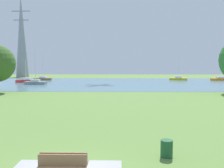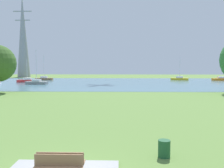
% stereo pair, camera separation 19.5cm
% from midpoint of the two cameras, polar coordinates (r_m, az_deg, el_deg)
% --- Properties ---
extents(ground_plane, '(160.00, 160.00, 0.00)m').
position_cam_midpoint_polar(ground_plane, '(31.21, -2.29, -3.42)').
color(ground_plane, olive).
extents(bench_facing_water, '(1.80, 0.48, 0.89)m').
position_cam_midpoint_polar(bench_facing_water, '(10.10, -11.10, -17.70)').
color(bench_facing_water, '#AC8F8E').
rests_on(bench_facing_water, concrete_pad).
extents(litter_bin, '(0.56, 0.56, 0.80)m').
position_cam_midpoint_polar(litter_bin, '(12.03, 12.44, -14.39)').
color(litter_bin, '#1E512D').
rests_on(litter_bin, ground).
extents(water_surface, '(140.00, 40.00, 0.02)m').
position_cam_midpoint_polar(water_surface, '(59.04, -0.45, 0.30)').
color(water_surface, slate).
rests_on(water_surface, ground).
extents(sailboat_gray, '(4.95, 2.11, 7.51)m').
position_cam_midpoint_polar(sailboat_gray, '(56.87, -16.95, 0.41)').
color(sailboat_gray, gray).
rests_on(sailboat_gray, water_surface).
extents(sailboat_brown, '(4.85, 1.67, 6.96)m').
position_cam_midpoint_polar(sailboat_brown, '(71.68, -15.37, 1.23)').
color(sailboat_brown, brown).
rests_on(sailboat_brown, water_surface).
extents(sailboat_red, '(5.02, 2.55, 5.61)m').
position_cam_midpoint_polar(sailboat_red, '(64.18, -18.93, 0.78)').
color(sailboat_red, red).
rests_on(sailboat_red, water_surface).
extents(sailboat_orange, '(4.93, 2.01, 6.46)m').
position_cam_midpoint_polar(sailboat_orange, '(74.03, 23.99, 1.10)').
color(sailboat_orange, orange).
rests_on(sailboat_orange, water_surface).
extents(sailboat_yellow, '(5.03, 2.87, 6.42)m').
position_cam_midpoint_polar(sailboat_yellow, '(71.65, 15.44, 1.22)').
color(sailboat_yellow, yellow).
rests_on(sailboat_yellow, water_surface).
extents(electricity_pylon, '(6.40, 4.40, 28.29)m').
position_cam_midpoint_polar(electricity_pylon, '(91.96, -19.83, 10.35)').
color(electricity_pylon, gray).
rests_on(electricity_pylon, ground).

